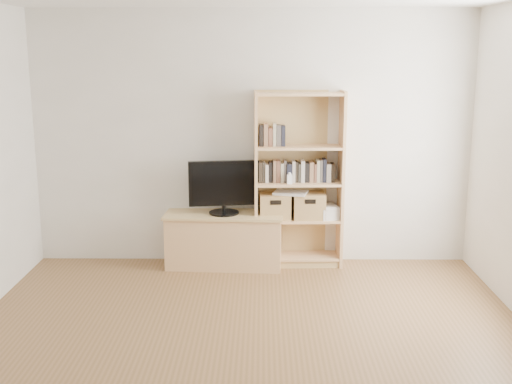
{
  "coord_description": "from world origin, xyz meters",
  "views": [
    {
      "loc": [
        0.11,
        -4.05,
        2.2
      ],
      "look_at": [
        0.05,
        1.9,
        0.87
      ],
      "focal_mm": 45.0,
      "sensor_mm": 36.0,
      "label": 1
    }
  ],
  "objects_px": {
    "baby_monitor": "(289,179)",
    "basket_right": "(309,205)",
    "television": "(224,187)",
    "basket_left": "(275,206)",
    "tv_stand": "(224,241)",
    "laptop": "(291,193)",
    "bookshelf": "(298,180)"
  },
  "relations": [
    {
      "from": "baby_monitor",
      "to": "basket_right",
      "type": "bearing_deg",
      "value": 17.81
    },
    {
      "from": "tv_stand",
      "to": "basket_left",
      "type": "distance_m",
      "value": 0.63
    },
    {
      "from": "bookshelf",
      "to": "television",
      "type": "height_order",
      "value": "bookshelf"
    },
    {
      "from": "tv_stand",
      "to": "laptop",
      "type": "relative_size",
      "value": 3.54
    },
    {
      "from": "basket_left",
      "to": "basket_right",
      "type": "bearing_deg",
      "value": -1.18
    },
    {
      "from": "television",
      "to": "basket_right",
      "type": "bearing_deg",
      "value": -4.52
    },
    {
      "from": "tv_stand",
      "to": "television",
      "type": "distance_m",
      "value": 0.57
    },
    {
      "from": "bookshelf",
      "to": "laptop",
      "type": "distance_m",
      "value": 0.15
    },
    {
      "from": "bookshelf",
      "to": "basket_right",
      "type": "height_order",
      "value": "bookshelf"
    },
    {
      "from": "bookshelf",
      "to": "basket_left",
      "type": "distance_m",
      "value": 0.36
    },
    {
      "from": "basket_left",
      "to": "basket_right",
      "type": "relative_size",
      "value": 0.97
    },
    {
      "from": "bookshelf",
      "to": "laptop",
      "type": "relative_size",
      "value": 5.45
    },
    {
      "from": "bookshelf",
      "to": "television",
      "type": "xyz_separation_m",
      "value": [
        -0.76,
        -0.06,
        -0.06
      ]
    },
    {
      "from": "bookshelf",
      "to": "baby_monitor",
      "type": "distance_m",
      "value": 0.14
    },
    {
      "from": "television",
      "to": "laptop",
      "type": "bearing_deg",
      "value": -4.57
    },
    {
      "from": "basket_right",
      "to": "television",
      "type": "bearing_deg",
      "value": -178.29
    },
    {
      "from": "baby_monitor",
      "to": "television",
      "type": "bearing_deg",
      "value": 167.34
    },
    {
      "from": "baby_monitor",
      "to": "basket_left",
      "type": "xyz_separation_m",
      "value": [
        -0.14,
        0.09,
        -0.3
      ]
    },
    {
      "from": "tv_stand",
      "to": "television",
      "type": "xyz_separation_m",
      "value": [
        -0.0,
        0.0,
        0.57
      ]
    },
    {
      "from": "television",
      "to": "tv_stand",
      "type": "bearing_deg",
      "value": -8.36
    },
    {
      "from": "tv_stand",
      "to": "basket_right",
      "type": "relative_size",
      "value": 3.63
    },
    {
      "from": "basket_left",
      "to": "laptop",
      "type": "xyz_separation_m",
      "value": [
        0.16,
        0.0,
        0.14
      ]
    },
    {
      "from": "laptop",
      "to": "television",
      "type": "bearing_deg",
      "value": -162.37
    },
    {
      "from": "television",
      "to": "baby_monitor",
      "type": "height_order",
      "value": "television"
    },
    {
      "from": "television",
      "to": "baby_monitor",
      "type": "relative_size",
      "value": 7.43
    },
    {
      "from": "basket_right",
      "to": "laptop",
      "type": "relative_size",
      "value": 0.97
    },
    {
      "from": "baby_monitor",
      "to": "basket_left",
      "type": "relative_size",
      "value": 0.31
    },
    {
      "from": "basket_right",
      "to": "laptop",
      "type": "height_order",
      "value": "laptop"
    },
    {
      "from": "bookshelf",
      "to": "basket_right",
      "type": "xyz_separation_m",
      "value": [
        0.11,
        -0.0,
        -0.27
      ]
    },
    {
      "from": "baby_monitor",
      "to": "laptop",
      "type": "xyz_separation_m",
      "value": [
        0.02,
        0.09,
        -0.16
      ]
    },
    {
      "from": "basket_left",
      "to": "laptop",
      "type": "distance_m",
      "value": 0.21
    },
    {
      "from": "baby_monitor",
      "to": "basket_left",
      "type": "height_order",
      "value": "baby_monitor"
    }
  ]
}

